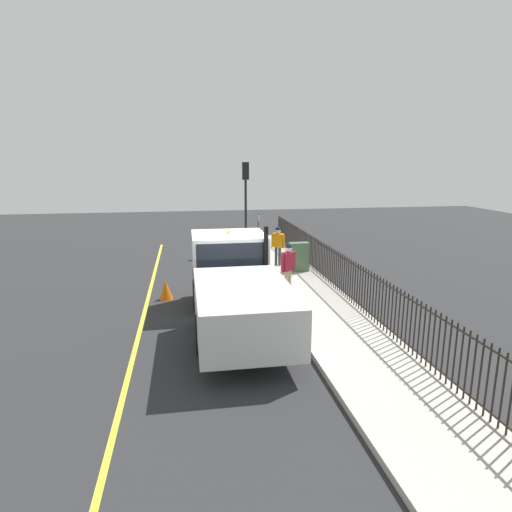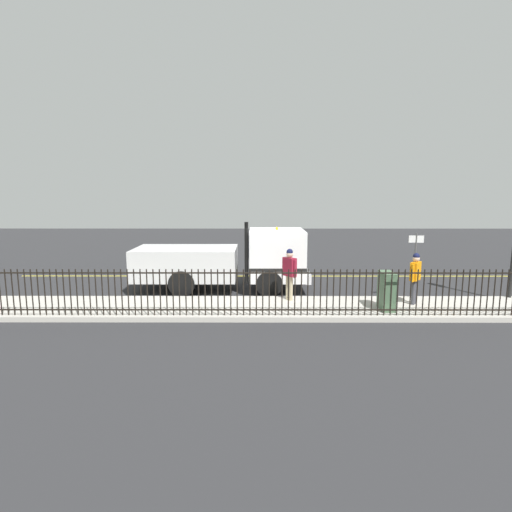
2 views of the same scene
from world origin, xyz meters
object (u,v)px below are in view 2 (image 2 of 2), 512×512
object	(u,v)px
work_truck	(236,258)
street_sign	(415,258)
traffic_cone	(295,271)
worker_standing	(289,269)
pedestrian_distant	(415,273)
utility_cabinet	(387,291)

from	to	relation	value
work_truck	street_sign	xyz separation A→B (m)	(1.74, 6.17, 0.29)
work_truck	traffic_cone	size ratio (longest dim) A/B	9.88
worker_standing	street_sign	distance (m)	4.32
work_truck	pedestrian_distant	bearing A→B (deg)	66.64
utility_cabinet	traffic_cone	bearing A→B (deg)	-155.71
utility_cabinet	street_sign	world-z (taller)	street_sign
work_truck	pedestrian_distant	xyz separation A→B (m)	(2.55, 5.90, -0.09)
utility_cabinet	street_sign	bearing A→B (deg)	136.32
utility_cabinet	street_sign	xyz separation A→B (m)	(-1.44, 1.38, 0.81)
work_truck	utility_cabinet	distance (m)	5.78
worker_standing	pedestrian_distant	bearing A→B (deg)	-133.40
pedestrian_distant	worker_standing	bearing A→B (deg)	121.11
utility_cabinet	traffic_cone	distance (m)	5.77
work_truck	pedestrian_distant	distance (m)	6.43
utility_cabinet	work_truck	bearing A→B (deg)	-123.59
worker_standing	street_sign	world-z (taller)	street_sign
traffic_cone	street_sign	world-z (taller)	street_sign
utility_cabinet	worker_standing	bearing A→B (deg)	-111.54
street_sign	worker_standing	bearing A→B (deg)	-86.15
worker_standing	traffic_cone	xyz separation A→B (m)	(-4.10, 0.55, -0.89)
pedestrian_distant	street_sign	size ratio (longest dim) A/B	0.75
worker_standing	traffic_cone	bearing A→B (deg)	-43.71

